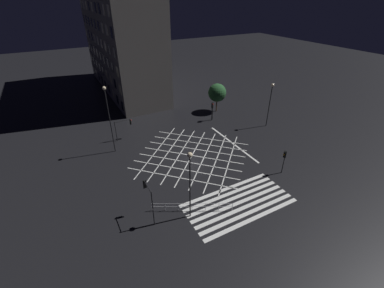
% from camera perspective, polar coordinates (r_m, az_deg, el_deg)
% --- Properties ---
extents(ground_plane, '(200.00, 200.00, 0.00)m').
position_cam_1_polar(ground_plane, '(38.39, 0.00, -2.55)').
color(ground_plane, black).
extents(road_markings, '(18.92, 23.81, 0.01)m').
position_cam_1_polar(road_markings, '(34.09, 5.72, -7.61)').
color(road_markings, silver).
rests_on(road_markings, ground_plane).
extents(office_building, '(10.06, 34.32, 29.33)m').
position_cam_1_polar(office_building, '(65.01, -16.00, 23.99)').
color(office_building, slate).
rests_on(office_building, ground_plane).
extents(traffic_light_se_main, '(0.39, 0.36, 3.45)m').
position_cam_1_polar(traffic_light_se_main, '(35.55, 19.80, -2.84)').
color(traffic_light_se_main, black).
rests_on(traffic_light_se_main, ground_plane).
extents(traffic_light_ne_cross, '(0.36, 0.39, 3.58)m').
position_cam_1_polar(traffic_light_ne_cross, '(48.11, 4.52, 7.98)').
color(traffic_light_ne_cross, black).
rests_on(traffic_light_ne_cross, ground_plane).
extents(traffic_light_nw_main, '(2.80, 0.36, 3.46)m').
position_cam_1_polar(traffic_light_nw_main, '(43.00, -14.77, 4.15)').
color(traffic_light_nw_main, black).
rests_on(traffic_light_nw_main, ground_plane).
extents(traffic_light_sw_cross, '(0.36, 2.36, 4.53)m').
position_cam_1_polar(traffic_light_sw_cross, '(26.99, -9.73, -10.91)').
color(traffic_light_sw_cross, black).
rests_on(traffic_light_sw_cross, ground_plane).
extents(traffic_light_ne_main, '(0.39, 0.36, 3.53)m').
position_cam_1_polar(traffic_light_ne_main, '(48.46, 4.54, 8.11)').
color(traffic_light_ne_main, black).
rests_on(traffic_light_ne_main, ground_plane).
extents(street_lamp_east, '(0.51, 0.51, 10.22)m').
position_cam_1_polar(street_lamp_east, '(38.03, -18.19, 7.36)').
color(street_lamp_east, black).
rests_on(street_lamp_east, ground_plane).
extents(street_lamp_west, '(0.56, 0.56, 7.87)m').
position_cam_1_polar(street_lamp_west, '(46.73, 17.13, 10.31)').
color(street_lamp_west, black).
rests_on(street_lamp_west, ground_plane).
extents(street_lamp_far, '(0.53, 0.53, 8.20)m').
position_cam_1_polar(street_lamp_far, '(25.14, -0.46, -6.34)').
color(street_lamp_far, black).
rests_on(street_lamp_far, ground_plane).
extents(street_tree_near, '(3.57, 3.57, 5.71)m').
position_cam_1_polar(street_tree_near, '(51.97, 5.61, 11.27)').
color(street_tree_near, brown).
rests_on(street_tree_near, ground_plane).
extents(pedestrian_railing, '(7.94, 4.29, 1.05)m').
position_cam_1_polar(pedestrian_railing, '(29.16, 0.00, -13.60)').
color(pedestrian_railing, '#B7B7BC').
rests_on(pedestrian_railing, ground_plane).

